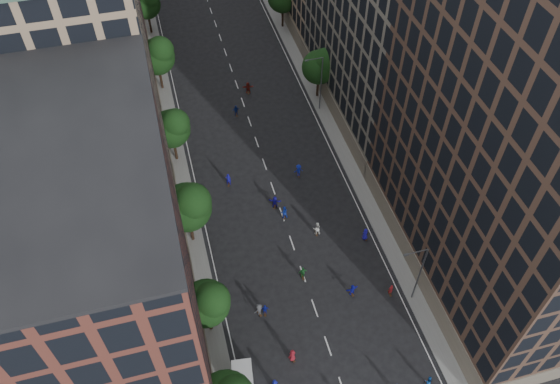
% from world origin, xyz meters
% --- Properties ---
extents(ground, '(240.00, 240.00, 0.00)m').
position_xyz_m(ground, '(0.00, 40.00, 0.00)').
color(ground, black).
rests_on(ground, ground).
extents(sidewalk_left, '(4.00, 105.00, 0.15)m').
position_xyz_m(sidewalk_left, '(-12.00, 47.50, 0.07)').
color(sidewalk_left, slate).
rests_on(sidewalk_left, ground).
extents(sidewalk_right, '(4.00, 105.00, 0.15)m').
position_xyz_m(sidewalk_right, '(12.00, 47.50, 0.07)').
color(sidewalk_right, slate).
rests_on(sidewalk_right, ground).
extents(bldg_left_a, '(14.00, 22.00, 30.00)m').
position_xyz_m(bldg_left_a, '(-19.00, 11.00, 15.00)').
color(bldg_left_a, '#5C2C23').
rests_on(bldg_left_a, ground).
extents(bldg_left_b, '(14.00, 26.00, 34.00)m').
position_xyz_m(bldg_left_b, '(-19.00, 35.00, 17.00)').
color(bldg_left_b, '#967D62').
rests_on(bldg_left_b, ground).
extents(bldg_left_c, '(14.00, 20.00, 28.00)m').
position_xyz_m(bldg_left_c, '(-19.00, 58.00, 14.00)').
color(bldg_left_c, '#5C2C23').
rests_on(bldg_left_c, ground).
extents(bldg_right_a, '(14.00, 30.00, 36.00)m').
position_xyz_m(bldg_right_a, '(19.00, 15.00, 18.00)').
color(bldg_right_a, '#4C3428').
rests_on(bldg_right_a, ground).
extents(bldg_right_b, '(14.00, 28.00, 33.00)m').
position_xyz_m(bldg_right_b, '(19.00, 44.00, 16.50)').
color(bldg_right_b, '#6C6559').
rests_on(bldg_right_b, ground).
extents(tree_left_1, '(4.80, 4.80, 8.21)m').
position_xyz_m(tree_left_1, '(-11.02, 13.86, 5.55)').
color(tree_left_1, black).
rests_on(tree_left_1, ground).
extents(tree_left_2, '(5.60, 5.60, 9.45)m').
position_xyz_m(tree_left_2, '(-10.99, 25.83, 6.36)').
color(tree_left_2, black).
rests_on(tree_left_2, ground).
extents(tree_left_3, '(5.00, 5.00, 8.58)m').
position_xyz_m(tree_left_3, '(-11.02, 39.85, 5.82)').
color(tree_left_3, black).
rests_on(tree_left_3, ground).
extents(tree_left_4, '(5.40, 5.40, 9.08)m').
position_xyz_m(tree_left_4, '(-11.00, 55.84, 6.10)').
color(tree_left_4, black).
rests_on(tree_left_4, ground).
extents(tree_left_5, '(4.80, 4.80, 8.33)m').
position_xyz_m(tree_left_5, '(-11.02, 71.86, 5.68)').
color(tree_left_5, black).
rests_on(tree_left_5, ground).
extents(tree_right_a, '(5.00, 5.00, 8.39)m').
position_xyz_m(tree_right_a, '(11.38, 47.85, 5.63)').
color(tree_right_a, black).
rests_on(tree_right_a, ground).
extents(streetlamp_near, '(2.64, 0.22, 9.06)m').
position_xyz_m(streetlamp_near, '(10.37, 12.00, 5.17)').
color(streetlamp_near, '#595B60').
rests_on(streetlamp_near, ground).
extents(streetlamp_far, '(2.64, 0.22, 9.06)m').
position_xyz_m(streetlamp_far, '(10.37, 45.00, 5.17)').
color(streetlamp_far, '#595B60').
rests_on(streetlamp_far, ground).
extents(skater_2, '(0.92, 0.83, 1.54)m').
position_xyz_m(skater_2, '(8.02, 2.69, 0.77)').
color(skater_2, '#124698').
rests_on(skater_2, ground).
extents(skater_4, '(0.95, 0.56, 1.51)m').
position_xyz_m(skater_4, '(-5.31, 14.29, 0.76)').
color(skater_4, '#11198F').
rests_on(skater_4, ground).
extents(skater_5, '(1.48, 0.67, 1.54)m').
position_xyz_m(skater_5, '(4.45, 14.16, 0.77)').
color(skater_5, '#1518AE').
rests_on(skater_5, ground).
extents(skater_6, '(0.99, 0.82, 1.74)m').
position_xyz_m(skater_6, '(-3.92, 8.57, 0.87)').
color(skater_6, maroon).
rests_on(skater_6, ground).
extents(skater_7, '(0.57, 0.40, 1.51)m').
position_xyz_m(skater_7, '(8.50, 13.11, 0.76)').
color(skater_7, maroon).
rests_on(skater_7, ground).
extents(skater_8, '(1.01, 0.84, 1.89)m').
position_xyz_m(skater_8, '(3.20, 23.07, 0.95)').
color(skater_8, white).
rests_on(skater_8, ground).
extents(skater_9, '(1.25, 0.97, 1.71)m').
position_xyz_m(skater_9, '(-5.94, 14.39, 0.85)').
color(skater_9, '#46474B').
rests_on(skater_9, ground).
extents(skater_10, '(1.05, 0.45, 1.78)m').
position_xyz_m(skater_10, '(-0.14, 17.60, 0.89)').
color(skater_10, '#1C5F27').
rests_on(skater_10, ground).
extents(skater_11, '(1.67, 1.07, 1.72)m').
position_xyz_m(skater_11, '(-0.54, 28.46, 0.86)').
color(skater_11, '#1E15AA').
rests_on(skater_11, ground).
extents(skater_12, '(0.96, 0.78, 1.71)m').
position_xyz_m(skater_12, '(8.50, 20.85, 0.85)').
color(skater_12, '#2017BE').
rests_on(skater_12, ground).
extents(skater_13, '(0.78, 0.63, 1.86)m').
position_xyz_m(skater_13, '(-5.36, 33.61, 0.93)').
color(skater_13, '#151298').
rests_on(skater_13, ground).
extents(skater_14, '(0.98, 0.80, 1.86)m').
position_xyz_m(skater_14, '(0.12, 26.51, 0.93)').
color(skater_14, '#142DA5').
rests_on(skater_14, ground).
extents(skater_15, '(1.22, 0.72, 1.86)m').
position_xyz_m(skater_15, '(3.80, 32.81, 0.93)').
color(skater_15, '#1523AF').
rests_on(skater_15, ground).
extents(skater_16, '(1.01, 0.45, 1.70)m').
position_xyz_m(skater_16, '(-1.54, 46.82, 0.85)').
color(skater_16, navy).
rests_on(skater_16, ground).
extents(skater_17, '(1.78, 0.80, 1.86)m').
position_xyz_m(skater_17, '(1.29, 51.44, 0.93)').
color(skater_17, maroon).
rests_on(skater_17, ground).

